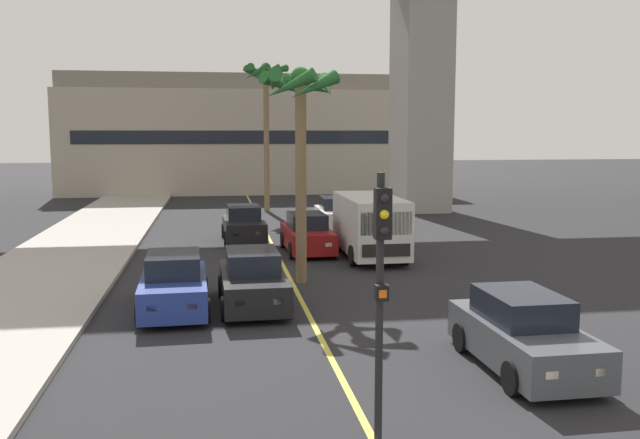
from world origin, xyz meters
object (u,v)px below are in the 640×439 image
(car_queue_fourth, at_px, (307,235))
(car_queue_second, at_px, (336,214))
(palm_tree_mid_median, at_px, (300,112))
(car_queue_third, at_px, (253,281))
(car_queue_sixth, at_px, (244,225))
(traffic_light_median_near, at_px, (381,272))
(delivery_van, at_px, (370,225))
(palm_tree_near_median, at_px, (266,89))
(car_queue_fifth, at_px, (174,285))
(car_queue_front, at_px, (523,334))

(car_queue_fourth, bearing_deg, car_queue_second, 70.72)
(palm_tree_mid_median, bearing_deg, car_queue_third, -120.46)
(car_queue_second, xyz_separation_m, car_queue_third, (-4.94, -14.89, 0.00))
(car_queue_sixth, bearing_deg, traffic_light_median_near, -86.53)
(car_queue_second, height_order, delivery_van, delivery_van)
(car_queue_sixth, xyz_separation_m, palm_tree_near_median, (1.86, 11.21, 6.58))
(car_queue_third, relative_size, palm_tree_near_median, 0.47)
(car_queue_sixth, relative_size, traffic_light_median_near, 0.99)
(palm_tree_mid_median, bearing_deg, car_queue_fifth, -141.58)
(car_queue_second, bearing_deg, traffic_light_median_near, -98.37)
(car_queue_second, relative_size, palm_tree_mid_median, 0.61)
(car_queue_third, xyz_separation_m, traffic_light_median_near, (1.46, -8.72, 1.99))
(car_queue_front, height_order, palm_tree_mid_median, palm_tree_mid_median)
(car_queue_second, xyz_separation_m, car_queue_fourth, (-2.30, -6.58, 0.00))
(car_queue_second, xyz_separation_m, car_queue_sixth, (-4.70, -3.35, 0.00))
(car_queue_front, xyz_separation_m, car_queue_sixth, (-4.91, 17.41, 0.00))
(car_queue_fourth, xyz_separation_m, palm_tree_near_median, (-0.54, 14.44, 6.58))
(car_queue_front, relative_size, palm_tree_mid_median, 0.61)
(car_queue_second, relative_size, car_queue_third, 1.01)
(car_queue_fourth, height_order, traffic_light_median_near, traffic_light_median_near)
(car_queue_third, bearing_deg, traffic_light_median_near, -80.47)
(car_queue_fourth, distance_m, car_queue_sixth, 4.03)
(car_queue_third, height_order, palm_tree_mid_median, palm_tree_mid_median)
(car_queue_front, distance_m, car_queue_sixth, 18.09)
(traffic_light_median_near, xyz_separation_m, palm_tree_near_median, (0.63, 31.48, 4.59))
(car_queue_second, distance_m, car_queue_sixth, 5.77)
(car_queue_sixth, distance_m, palm_tree_mid_median, 9.99)
(traffic_light_median_near, bearing_deg, palm_tree_mid_median, 88.96)
(car_queue_fourth, xyz_separation_m, palm_tree_mid_median, (-0.96, -5.47, 4.70))
(car_queue_sixth, distance_m, palm_tree_near_median, 13.13)
(car_queue_front, relative_size, car_queue_second, 0.99)
(car_queue_second, height_order, car_queue_fifth, same)
(traffic_light_median_near, bearing_deg, car_queue_third, 99.53)
(delivery_van, xyz_separation_m, palm_tree_near_median, (-2.74, 15.98, 6.02))
(car_queue_fourth, distance_m, palm_tree_mid_median, 7.27)
(car_queue_second, xyz_separation_m, car_queue_fifth, (-7.06, -15.06, 0.00))
(car_queue_second, height_order, car_queue_sixth, same)
(delivery_van, distance_m, traffic_light_median_near, 15.92)
(car_queue_fourth, xyz_separation_m, car_queue_sixth, (-2.40, 3.23, 0.00))
(car_queue_fifth, height_order, delivery_van, delivery_van)
(car_queue_fifth, xyz_separation_m, palm_tree_near_median, (4.22, 22.92, 6.58))
(delivery_van, bearing_deg, palm_tree_mid_median, -128.84)
(car_queue_fifth, bearing_deg, car_queue_fourth, 60.70)
(car_queue_fourth, xyz_separation_m, delivery_van, (2.20, -1.54, 0.57))
(car_queue_fifth, bearing_deg, palm_tree_mid_median, 38.42)
(car_queue_front, distance_m, palm_tree_mid_median, 10.49)
(car_queue_second, bearing_deg, car_queue_fourth, -109.28)
(palm_tree_near_median, bearing_deg, car_queue_fourth, -87.87)
(delivery_van, bearing_deg, palm_tree_near_median, 99.72)
(delivery_van, bearing_deg, car_queue_sixth, 133.93)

